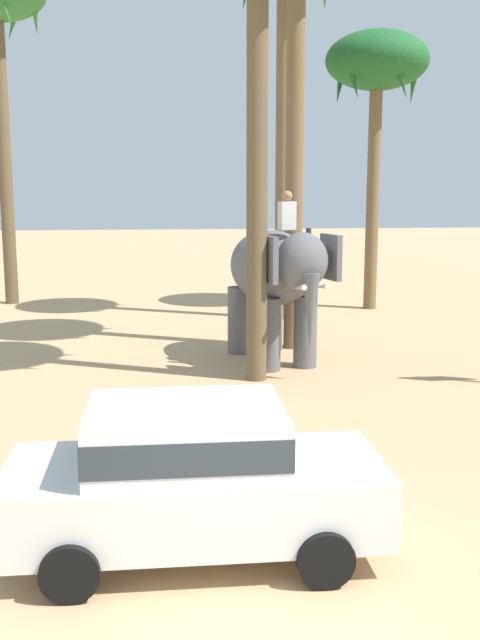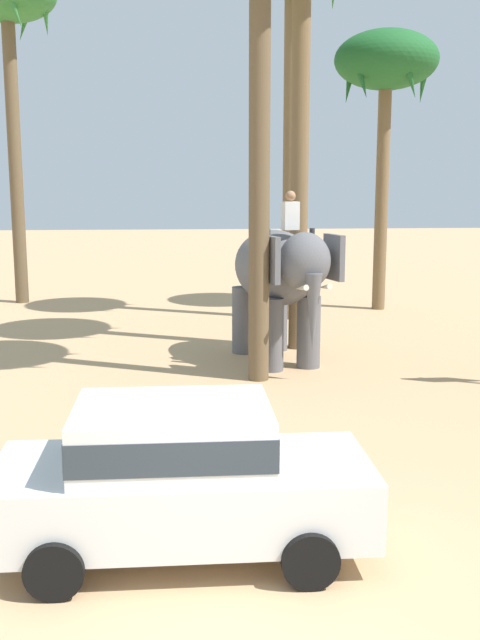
% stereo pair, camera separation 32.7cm
% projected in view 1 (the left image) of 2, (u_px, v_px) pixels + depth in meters
% --- Properties ---
extents(ground_plane, '(120.00, 120.00, 0.00)m').
position_uv_depth(ground_plane, '(253.00, 603.00, 7.38)').
color(ground_plane, tan).
extents(car_sedan_foreground, '(4.10, 1.89, 1.70)m').
position_uv_depth(car_sedan_foreground, '(192.00, 474.00, 8.21)').
color(car_sedan_foreground, white).
rests_on(car_sedan_foreground, ground).
extents(elephant_with_mahout, '(2.41, 4.02, 3.88)m').
position_uv_depth(elephant_with_mahout, '(275.00, 276.00, 16.97)').
color(elephant_with_mahout, slate).
rests_on(elephant_with_mahout, ground).
extents(palm_tree_left_of_road, '(3.20, 3.20, 8.67)m').
position_uv_depth(palm_tree_left_of_road, '(377.00, 69.00, 23.32)').
color(palm_tree_left_of_road, brown).
rests_on(palm_tree_left_of_road, ground).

